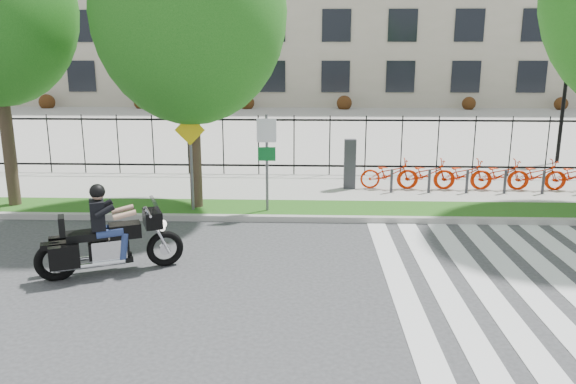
{
  "coord_description": "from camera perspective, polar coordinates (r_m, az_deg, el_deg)",
  "views": [
    {
      "loc": [
        0.51,
        -9.51,
        4.09
      ],
      "look_at": [
        0.04,
        3.0,
        1.04
      ],
      "focal_mm": 35.0,
      "sensor_mm": 36.0,
      "label": 1
    }
  ],
  "objects": [
    {
      "name": "plaza",
      "position": [
        34.75,
        1.34,
        7.02
      ],
      "size": [
        80.0,
        34.0,
        0.1
      ],
      "primitive_type": "cube",
      "color": "#9E9C93",
      "rests_on": "ground"
    },
    {
      "name": "iron_fence",
      "position": [
        18.95,
        0.61,
        4.78
      ],
      "size": [
        30.0,
        0.06,
        2.0
      ],
      "primitive_type": null,
      "color": "black",
      "rests_on": "sidewalk"
    },
    {
      "name": "street_tree_1",
      "position": [
        14.81,
        -9.98,
        17.55
      ],
      "size": [
        4.86,
        4.86,
        7.79
      ],
      "color": "#34261C",
      "rests_on": "grass_verge"
    },
    {
      "name": "ground",
      "position": [
        10.37,
        -0.84,
        -9.54
      ],
      "size": [
        120.0,
        120.0,
        0.0
      ],
      "primitive_type": "plane",
      "color": "#323234",
      "rests_on": "ground"
    },
    {
      "name": "crosswalk_stripes",
      "position": [
        11.21,
        24.95,
        -9.01
      ],
      "size": [
        5.7,
        8.0,
        0.01
      ],
      "primitive_type": null,
      "color": "silver",
      "rests_on": "ground"
    },
    {
      "name": "sign_pole_warning",
      "position": [
        14.61,
        -9.85,
        4.25
      ],
      "size": [
        0.78,
        0.09,
        2.49
      ],
      "color": "#59595B",
      "rests_on": "grass_verge"
    },
    {
      "name": "sidewalk",
      "position": [
        17.44,
        0.45,
        0.39
      ],
      "size": [
        60.0,
        3.5,
        0.15
      ],
      "primitive_type": "cube",
      "color": "#9E9C93",
      "rests_on": "ground"
    },
    {
      "name": "lamp_post_right",
      "position": [
        23.53,
        26.42,
        10.15
      ],
      "size": [
        1.06,
        0.7,
        4.25
      ],
      "color": "black",
      "rests_on": "ground"
    },
    {
      "name": "grass_verge",
      "position": [
        15.02,
        0.15,
        -1.81
      ],
      "size": [
        60.0,
        1.5,
        0.15
      ],
      "primitive_type": "cube",
      "color": "#255114",
      "rests_on": "ground"
    },
    {
      "name": "bike_share_station",
      "position": [
        17.98,
        20.46,
        1.68
      ],
      "size": [
        8.85,
        0.84,
        1.5
      ],
      "color": "#2D2D33",
      "rests_on": "sidewalk"
    },
    {
      "name": "curb",
      "position": [
        14.2,
        0.03,
        -2.72
      ],
      "size": [
        60.0,
        0.2,
        0.15
      ],
      "primitive_type": "cube",
      "color": "#A09D96",
      "rests_on": "ground"
    },
    {
      "name": "motorcycle_rider",
      "position": [
        11.25,
        -17.67,
        -4.45
      ],
      "size": [
        2.6,
        1.46,
        2.13
      ],
      "color": "black",
      "rests_on": "ground"
    },
    {
      "name": "sign_pole_regulatory",
      "position": [
        14.32,
        -2.17,
        4.25
      ],
      "size": [
        0.5,
        0.09,
        2.5
      ],
      "color": "#59595B",
      "rests_on": "grass_verge"
    }
  ]
}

